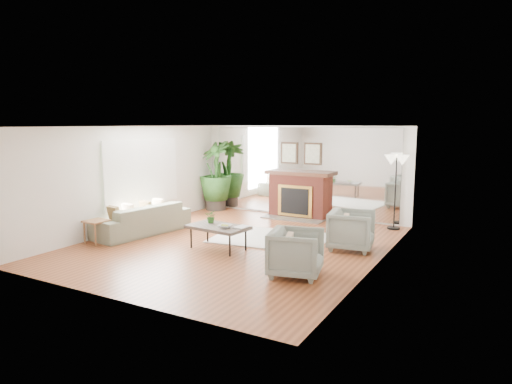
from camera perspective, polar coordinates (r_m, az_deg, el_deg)
The scene contains 18 objects.
ground at distance 9.84m, azimuth -2.57°, elevation -6.54°, with size 7.00×7.00×0.00m, color brown.
wall_left at distance 11.43m, azimuth -15.49°, elevation 1.67°, with size 0.02×7.00×2.50m, color white.
wall_right at distance 8.43m, azimuth 14.97°, elevation -0.69°, with size 0.02×7.00×2.50m, color white.
wall_back at distance 12.67m, azimuth 5.70°, elevation 2.58°, with size 6.00×0.02×2.50m, color white.
mirror_panel at distance 12.65m, azimuth 5.67°, elevation 2.58°, with size 5.40×0.04×2.40m, color silver.
window_panel at distance 11.69m, azimuth -14.03°, elevation 2.36°, with size 0.04×2.40×1.50m, color #B2E09E.
fireplace at distance 12.53m, azimuth 5.25°, elevation -0.20°, with size 1.85×0.83×2.05m.
area_rug at distance 10.30m, azimuth 1.79°, elevation -5.77°, with size 2.48×1.77×0.03m, color beige.
coffee_table at distance 9.37m, azimuth -4.77°, elevation -4.47°, with size 1.31×0.86×0.49m.
sofa at distance 11.03m, azimuth -14.16°, elevation -3.29°, with size 2.35×0.92×0.69m, color gray.
armchair_back at distance 9.54m, azimuth 11.85°, elevation -4.69°, with size 0.86×0.89×0.81m, color gray.
armchair_front at distance 7.80m, azimuth 5.03°, elevation -7.58°, with size 0.85×0.88×0.80m, color gray.
side_table at distance 10.38m, azimuth -19.33°, elevation -3.80°, with size 0.47×0.47×0.51m.
potted_ficus at distance 13.59m, azimuth -5.09°, elevation 2.35°, with size 1.25×1.25×2.05m.
floor_lamp at distance 11.47m, azimuth 17.15°, elevation 3.13°, with size 0.59×0.33×1.82m.
tabletop_plant at distance 9.61m, azimuth -5.61°, elevation -3.05°, with size 0.25×0.22×0.28m, color #2F6424.
fruit_bowl at distance 9.15m, azimuth -3.92°, elevation -4.29°, with size 0.27×0.27×0.07m, color #9D6F3E.
book at distance 9.24m, azimuth -2.33°, elevation -4.30°, with size 0.23×0.32×0.02m, color #9D6F3E.
Camera 1 is at (4.99, -8.08, 2.57)m, focal length 32.00 mm.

